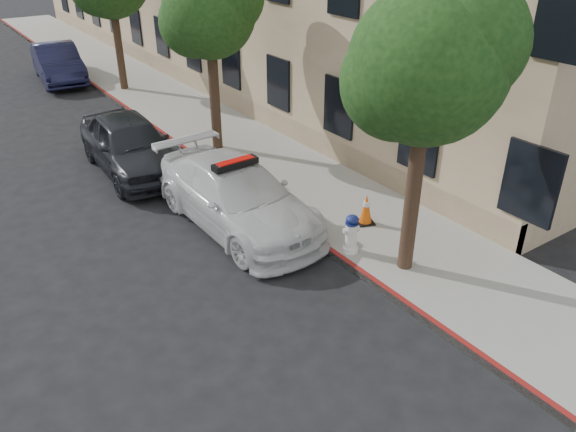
# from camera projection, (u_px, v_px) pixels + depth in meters

# --- Properties ---
(ground) EXTENTS (120.00, 120.00, 0.00)m
(ground) POSITION_uv_depth(u_px,v_px,m) (234.00, 272.00, 11.59)
(ground) COLOR black
(ground) RESTS_ON ground
(sidewalk) EXTENTS (3.20, 50.00, 0.15)m
(sidewalk) POSITION_uv_depth(u_px,v_px,m) (183.00, 112.00, 20.57)
(sidewalk) COLOR gray
(sidewalk) RESTS_ON ground
(curb_strip) EXTENTS (0.12, 50.00, 0.15)m
(curb_strip) POSITION_uv_depth(u_px,v_px,m) (143.00, 120.00, 19.80)
(curb_strip) COLOR maroon
(curb_strip) RESTS_ON ground
(tree_near) EXTENTS (2.92, 2.82, 5.62)m
(tree_near) POSITION_uv_depth(u_px,v_px,m) (430.00, 64.00, 9.56)
(tree_near) COLOR black
(tree_near) RESTS_ON sidewalk
(tree_mid) EXTENTS (2.77, 2.64, 5.43)m
(tree_mid) POSITION_uv_depth(u_px,v_px,m) (210.00, 11.00, 15.39)
(tree_mid) COLOR black
(tree_mid) RESTS_ON sidewalk
(police_car) EXTENTS (2.26, 5.24, 1.65)m
(police_car) POSITION_uv_depth(u_px,v_px,m) (237.00, 196.00, 13.01)
(police_car) COLOR silver
(police_car) RESTS_ON ground
(parked_car_mid) EXTENTS (2.10, 4.81, 1.61)m
(parked_car_mid) POSITION_uv_depth(u_px,v_px,m) (130.00, 144.00, 15.73)
(parked_car_mid) COLOR black
(parked_car_mid) RESTS_ON ground
(parked_car_far) EXTENTS (2.14, 4.90, 1.57)m
(parked_car_far) POSITION_uv_depth(u_px,v_px,m) (58.00, 63.00, 24.23)
(parked_car_far) COLOR #141532
(parked_car_far) RESTS_ON ground
(fire_hydrant) EXTENTS (0.37, 0.34, 0.87)m
(fire_hydrant) POSITION_uv_depth(u_px,v_px,m) (351.00, 234.00, 11.82)
(fire_hydrant) COLOR white
(fire_hydrant) RESTS_ON sidewalk
(traffic_cone) EXTENTS (0.49, 0.49, 0.73)m
(traffic_cone) POSITION_uv_depth(u_px,v_px,m) (366.00, 209.00, 12.95)
(traffic_cone) COLOR black
(traffic_cone) RESTS_ON sidewalk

